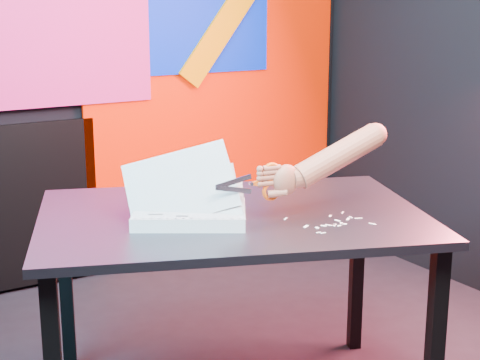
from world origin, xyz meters
TOP-DOWN VIEW (x-y plane):
  - room at (0.00, 0.00)m, footprint 3.01×3.01m
  - backdrop at (0.06, 1.46)m, footprint 2.88×0.05m
  - work_table at (-0.17, -0.06)m, footprint 1.56×1.30m
  - printout_stack at (-0.34, -0.07)m, footprint 0.46×0.42m
  - scissors at (-0.11, -0.19)m, footprint 0.23×0.05m
  - hand_forearm at (0.12, -0.23)m, footprint 0.48×0.14m
  - paper_clippings at (0.05, -0.34)m, footprint 0.24×0.22m

SIDE VIEW (x-z plane):
  - work_table at x=-0.17m, z-range 0.30..1.05m
  - paper_clippings at x=0.05m, z-range 0.75..0.75m
  - printout_stack at x=-0.34m, z-range 0.64..0.92m
  - scissors at x=-0.11m, z-range 0.81..0.95m
  - hand_forearm at x=0.12m, z-range 0.83..1.05m
  - backdrop at x=0.06m, z-range -0.08..2.00m
  - room at x=0.00m, z-range 0.00..2.71m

